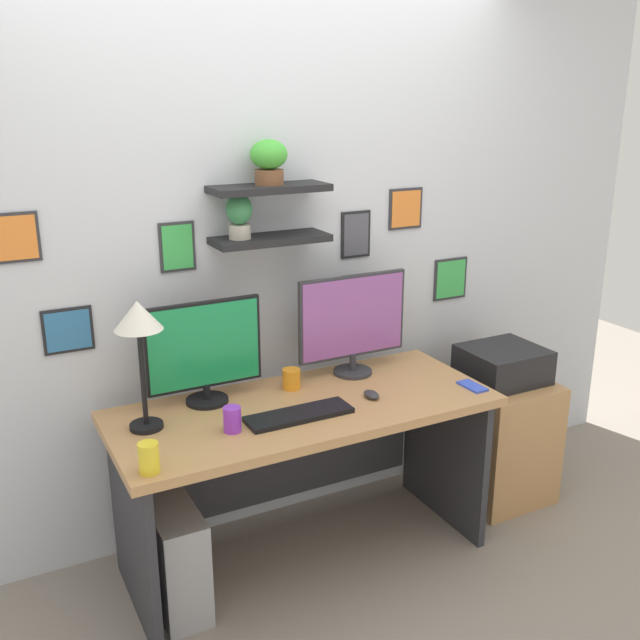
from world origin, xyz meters
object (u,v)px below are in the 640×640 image
object	(u,v)px
monitor_right	(353,321)
drawer_cabinet	(497,437)
coffee_mug	(291,379)
water_cup	(149,458)
monitor_left	(204,351)
keyboard	(299,415)
computer_mouse	(371,395)
printer	(503,364)
desk	(299,444)
cell_phone	(472,386)
computer_tower_left	(175,557)
pen_cup	(232,419)
desk_lamp	(139,327)

from	to	relation	value
monitor_right	drawer_cabinet	xyz separation A→B (m)	(0.77, -0.17, -0.69)
coffee_mug	water_cup	bearing A→B (deg)	-149.42
coffee_mug	monitor_left	bearing A→B (deg)	174.24
monitor_left	water_cup	size ratio (longest dim) A/B	4.51
keyboard	water_cup	world-z (taller)	water_cup
keyboard	computer_mouse	bearing A→B (deg)	4.60
coffee_mug	printer	bearing A→B (deg)	-6.59
desk	cell_phone	distance (m)	0.81
desk	drawer_cabinet	bearing A→B (deg)	-0.14
printer	water_cup	bearing A→B (deg)	-170.30
monitor_left	drawer_cabinet	size ratio (longest dim) A/B	0.79
cell_phone	computer_tower_left	bearing A→B (deg)	172.20
keyboard	cell_phone	bearing A→B (deg)	-5.54
monitor_right	coffee_mug	world-z (taller)	monitor_right
desk	pen_cup	world-z (taller)	pen_cup
pen_cup	water_cup	world-z (taller)	water_cup
desk	coffee_mug	xyz separation A→B (m)	(0.02, 0.12, 0.26)
pen_cup	drawer_cabinet	distance (m)	1.57
cell_phone	computer_tower_left	distance (m)	1.45
computer_mouse	water_cup	distance (m)	1.03
cell_phone	printer	xyz separation A→B (m)	(0.38, 0.23, -0.04)
pen_cup	printer	bearing A→B (deg)	5.80
monitor_left	desk_lamp	distance (m)	0.37
monitor_left	keyboard	bearing A→B (deg)	-48.71
computer_tower_left	keyboard	bearing A→B (deg)	-6.75
desk_lamp	drawer_cabinet	bearing A→B (deg)	-0.94
water_cup	drawer_cabinet	world-z (taller)	water_cup
cell_phone	water_cup	bearing A→B (deg)	-178.53
keyboard	pen_cup	size ratio (longest dim) A/B	4.40
pen_cup	drawer_cabinet	bearing A→B (deg)	5.80
cell_phone	water_cup	xyz separation A→B (m)	(-1.47, -0.08, 0.05)
computer_mouse	printer	world-z (taller)	printer
monitor_left	computer_tower_left	xyz separation A→B (m)	(-0.25, -0.26, -0.76)
keyboard	pen_cup	bearing A→B (deg)	179.34
computer_mouse	computer_tower_left	world-z (taller)	computer_mouse
computer_mouse	coffee_mug	xyz separation A→B (m)	(-0.26, 0.25, 0.03)
drawer_cabinet	computer_mouse	bearing A→B (deg)	-171.54
computer_mouse	pen_cup	size ratio (longest dim) A/B	0.90
keyboard	pen_cup	distance (m)	0.29
desk_lamp	pen_cup	world-z (taller)	desk_lamp
computer_mouse	coffee_mug	distance (m)	0.36
water_cup	desk	bearing A→B (deg)	23.74
pen_cup	desk_lamp	bearing A→B (deg)	148.08
drawer_cabinet	printer	xyz separation A→B (m)	(0.00, 0.00, 0.40)
monitor_right	computer_mouse	size ratio (longest dim) A/B	6.00
monitor_left	pen_cup	xyz separation A→B (m)	(-0.00, -0.32, -0.18)
desk	drawer_cabinet	size ratio (longest dim) A/B	2.59
monitor_right	cell_phone	distance (m)	0.61
desk	water_cup	size ratio (longest dim) A/B	14.73
computer_tower_left	computer_mouse	bearing A→B (deg)	-2.17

